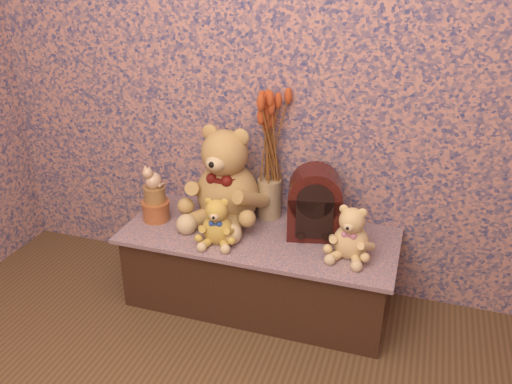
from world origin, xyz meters
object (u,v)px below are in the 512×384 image
at_px(teddy_large, 227,170).
at_px(teddy_small, 352,229).
at_px(biscuit_tin_lower, 156,211).
at_px(ceramic_vase, 269,198).
at_px(cathedral_radio, 315,202).
at_px(teddy_medium, 217,218).
at_px(cat_figurine, 153,176).

xyz_separation_m(teddy_large, teddy_small, (0.64, -0.17, -0.13)).
distance_m(teddy_large, biscuit_tin_lower, 0.41).
bearing_deg(biscuit_tin_lower, ceramic_vase, 21.89).
height_order(teddy_large, cathedral_radio, teddy_large).
xyz_separation_m(cathedral_radio, biscuit_tin_lower, (-0.78, -0.10, -0.12)).
relative_size(teddy_medium, teddy_small, 0.92).
distance_m(biscuit_tin_lower, cat_figurine, 0.19).
bearing_deg(teddy_large, cathedral_radio, 0.98).
distance_m(teddy_large, cat_figurine, 0.36).
bearing_deg(cathedral_radio, teddy_small, -46.85).
bearing_deg(cat_figurine, teddy_large, 45.19).
xyz_separation_m(teddy_large, ceramic_vase, (0.19, 0.08, -0.16)).
relative_size(teddy_small, cathedral_radio, 0.77).
relative_size(teddy_small, ceramic_vase, 1.31).
bearing_deg(cat_figurine, biscuit_tin_lower, 0.00).
height_order(teddy_small, cat_figurine, cat_figurine).
distance_m(teddy_large, teddy_small, 0.67).
relative_size(teddy_large, teddy_small, 1.99).
xyz_separation_m(teddy_medium, cat_figurine, (-0.37, 0.11, 0.12)).
relative_size(teddy_large, cat_figurine, 4.21).
bearing_deg(cat_figurine, teddy_small, 21.93).
distance_m(teddy_small, ceramic_vase, 0.51).
relative_size(cathedral_radio, ceramic_vase, 1.70).
bearing_deg(biscuit_tin_lower, teddy_medium, -15.82).
bearing_deg(cathedral_radio, teddy_large, 163.08).
height_order(teddy_small, ceramic_vase, teddy_small).
distance_m(cathedral_radio, ceramic_vase, 0.29).
bearing_deg(teddy_medium, biscuit_tin_lower, 154.64).
distance_m(teddy_medium, biscuit_tin_lower, 0.39).
bearing_deg(teddy_medium, teddy_small, -3.18).
relative_size(ceramic_vase, cat_figurine, 1.62).
distance_m(teddy_small, biscuit_tin_lower, 0.98).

